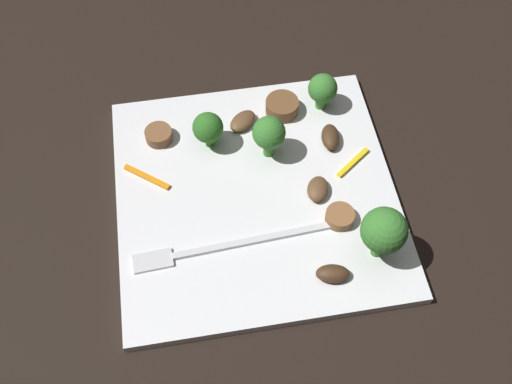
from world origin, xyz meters
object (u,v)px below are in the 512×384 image
mushroom_2 (318,189)px  pepper_strip_0 (147,177)px  sausage_slice_1 (340,217)px  broccoli_floret_2 (269,134)px  mushroom_1 (330,137)px  broccoli_floret_0 (323,89)px  broccoli_floret_1 (384,231)px  mushroom_3 (244,121)px  sausage_slice_2 (159,135)px  sausage_slice_0 (282,107)px  fork (218,248)px  broccoli_floret_3 (208,128)px  plate (256,195)px  pepper_strip_1 (353,162)px  mushroom_0 (333,274)px

mushroom_2 → pepper_strip_0: (0.16, -0.04, -0.00)m
sausage_slice_1 → broccoli_floret_2: bearing=-59.1°
mushroom_1 → pepper_strip_0: bearing=4.5°
broccoli_floret_0 → broccoli_floret_2: bearing=38.7°
broccoli_floret_1 → mushroom_3: (0.09, -0.16, -0.03)m
sausage_slice_2 → pepper_strip_0: sausage_slice_2 is taller
broccoli_floret_1 → sausage_slice_1: broccoli_floret_1 is taller
mushroom_2 → sausage_slice_0: bearing=-81.9°
fork → sausage_slice_0: sausage_slice_0 is taller
broccoli_floret_3 → sausage_slice_1: 0.15m
plate → mushroom_1: bearing=-150.2°
broccoli_floret_0 → mushroom_3: bearing=7.8°
broccoli_floret_1 → sausage_slice_2: (0.18, -0.16, -0.03)m
broccoli_floret_1 → fork: bearing=-10.9°
broccoli_floret_1 → mushroom_2: size_ratio=2.13×
mushroom_3 → pepper_strip_1: mushroom_3 is taller
broccoli_floret_1 → mushroom_1: (0.01, -0.13, -0.03)m
plate → fork: fork is taller
broccoli_floret_3 → mushroom_2: broccoli_floret_3 is taller
broccoli_floret_0 → sausage_slice_2: broccoli_floret_0 is taller
sausage_slice_2 → pepper_strip_1: sausage_slice_2 is taller
plate → pepper_strip_0: bearing=-18.1°
fork → pepper_strip_1: size_ratio=4.12×
plate → mushroom_2: 0.06m
fork → sausage_slice_2: bearing=-75.6°
fork → mushroom_0: mushroom_0 is taller
broccoli_floret_1 → pepper_strip_0: bearing=-30.0°
broccoli_floret_3 → mushroom_0: bearing=118.6°
sausage_slice_0 → pepper_strip_0: size_ratio=0.67×
plate → sausage_slice_2: sausage_slice_2 is taller
broccoli_floret_0 → broccoli_floret_2: 0.08m
mushroom_1 → mushroom_3: (0.08, -0.04, -0.00)m
fork → mushroom_0: 0.10m
sausage_slice_0 → mushroom_2: size_ratio=1.19×
plate → pepper_strip_1: (-0.10, -0.02, 0.01)m
broccoli_floret_0 → pepper_strip_1: 0.08m
mushroom_2 → mushroom_3: same height
broccoli_floret_3 → pepper_strip_0: (0.06, 0.03, -0.02)m
plate → pepper_strip_0: size_ratio=5.18×
pepper_strip_0 → pepper_strip_1: (-0.20, 0.02, 0.00)m
plate → broccoli_floret_0: (-0.08, -0.09, 0.03)m
broccoli_floret_1 → mushroom_2: bearing=-61.9°
pepper_strip_1 → plate: bearing=9.8°
sausage_slice_1 → mushroom_0: (0.02, 0.05, 0.00)m
sausage_slice_1 → mushroom_3: size_ratio=0.84×
broccoli_floret_1 → broccoli_floret_2: (0.08, -0.12, -0.01)m
fork → mushroom_0: size_ratio=6.17×
mushroom_3 → pepper_strip_0: (0.10, 0.05, -0.00)m
sausage_slice_0 → sausage_slice_1: size_ratio=1.27×
fork → mushroom_2: 0.11m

